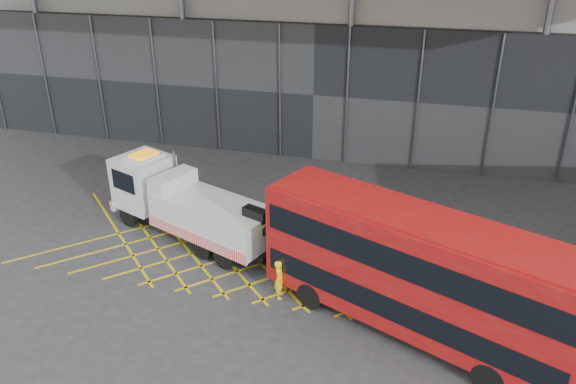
# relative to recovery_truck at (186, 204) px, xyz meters

# --- Properties ---
(ground_plane) EXTENTS (120.00, 120.00, 0.00)m
(ground_plane) POSITION_rel_recovery_truck_xyz_m (1.57, -0.67, -1.64)
(ground_plane) COLOR #2C2C2F
(road_markings) EXTENTS (24.76, 7.16, 0.01)m
(road_markings) POSITION_rel_recovery_truck_xyz_m (5.57, -0.67, -1.63)
(road_markings) COLOR gold
(road_markings) RESTS_ON ground_plane
(recovery_truck) EXTENTS (9.91, 5.52, 3.55)m
(recovery_truck) POSITION_rel_recovery_truck_xyz_m (0.00, 0.00, 0.00)
(recovery_truck) COLOR black
(recovery_truck) RESTS_ON ground_plane
(bus_towed) EXTENTS (11.24, 6.86, 4.55)m
(bus_towed) POSITION_rel_recovery_truck_xyz_m (10.34, -4.21, 0.89)
(bus_towed) COLOR maroon
(bus_towed) RESTS_ON ground_plane
(worker) EXTENTS (0.52, 0.67, 1.62)m
(worker) POSITION_rel_recovery_truck_xyz_m (5.35, -3.51, -0.83)
(worker) COLOR yellow
(worker) RESTS_ON ground_plane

